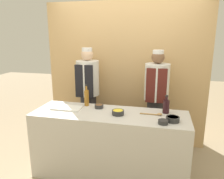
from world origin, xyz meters
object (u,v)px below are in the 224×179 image
(sauce_bowl_yellow, at_px, (118,112))
(chef_right, at_px, (156,100))
(wooden_spoon, at_px, (155,114))
(bottle_amber, at_px, (87,97))
(sauce_bowl_brown, at_px, (99,106))
(sauce_bowl_orange, at_px, (163,122))
(sauce_bowl_red, at_px, (173,119))
(bottle_wine, at_px, (166,106))
(cutting_board, at_px, (67,108))
(chef_left, at_px, (88,94))

(sauce_bowl_yellow, xyz_separation_m, chef_right, (0.44, 0.78, -0.03))
(wooden_spoon, bearing_deg, bottle_amber, 170.26)
(chef_right, bearing_deg, wooden_spoon, -88.78)
(sauce_bowl_brown, xyz_separation_m, chef_right, (0.74, 0.59, -0.03))
(sauce_bowl_orange, relative_size, wooden_spoon, 0.40)
(sauce_bowl_brown, bearing_deg, sauce_bowl_red, -15.07)
(bottle_amber, xyz_separation_m, wooden_spoon, (0.96, -0.16, -0.11))
(bottle_wine, bearing_deg, sauce_bowl_orange, -94.65)
(sauce_bowl_orange, distance_m, wooden_spoon, 0.28)
(cutting_board, xyz_separation_m, wooden_spoon, (1.18, 0.02, 0.00))
(sauce_bowl_orange, height_order, wooden_spoon, sauce_bowl_orange)
(chef_left, bearing_deg, wooden_spoon, -31.41)
(bottle_wine, bearing_deg, bottle_amber, 177.27)
(cutting_board, relative_size, bottle_amber, 1.30)
(sauce_bowl_red, height_order, wooden_spoon, sauce_bowl_red)
(bottle_amber, bearing_deg, wooden_spoon, -9.74)
(sauce_bowl_yellow, bearing_deg, sauce_bowl_orange, -17.27)
(sauce_bowl_orange, relative_size, bottle_amber, 0.36)
(sauce_bowl_yellow, relative_size, wooden_spoon, 0.54)
(sauce_bowl_yellow, relative_size, cutting_board, 0.38)
(bottle_amber, bearing_deg, sauce_bowl_brown, -18.31)
(bottle_amber, relative_size, wooden_spoon, 1.09)
(bottle_amber, bearing_deg, sauce_bowl_orange, -21.97)
(sauce_bowl_yellow, bearing_deg, bottle_wine, 19.23)
(sauce_bowl_orange, relative_size, bottle_wine, 0.47)
(sauce_bowl_red, bearing_deg, bottle_amber, 164.36)
(cutting_board, xyz_separation_m, chef_left, (0.06, 0.71, 0.00))
(bottle_amber, height_order, chef_right, chef_right)
(sauce_bowl_red, relative_size, chef_left, 0.09)
(sauce_bowl_orange, relative_size, chef_left, 0.07)
(bottle_wine, bearing_deg, cutting_board, -174.13)
(sauce_bowl_red, xyz_separation_m, chef_right, (-0.23, 0.85, -0.03))
(sauce_bowl_yellow, height_order, chef_right, chef_right)
(sauce_bowl_orange, xyz_separation_m, bottle_amber, (-1.06, 0.43, 0.09))
(sauce_bowl_yellow, distance_m, chef_left, 1.03)
(sauce_bowl_brown, height_order, sauce_bowl_orange, sauce_bowl_brown)
(sauce_bowl_red, relative_size, wooden_spoon, 0.55)
(cutting_board, height_order, chef_right, chef_right)
(bottle_wine, bearing_deg, chef_right, 104.50)
(cutting_board, distance_m, bottle_amber, 0.31)
(sauce_bowl_brown, height_order, bottle_wine, bottle_wine)
(sauce_bowl_orange, bearing_deg, cutting_board, 169.35)
(sauce_bowl_brown, bearing_deg, bottle_amber, 161.69)
(sauce_bowl_yellow, xyz_separation_m, chef_left, (-0.67, 0.78, -0.02))
(cutting_board, xyz_separation_m, chef_right, (1.17, 0.71, -0.01))
(cutting_board, relative_size, chef_right, 0.24)
(chef_left, bearing_deg, sauce_bowl_orange, -37.76)
(sauce_bowl_yellow, height_order, bottle_amber, bottle_amber)
(wooden_spoon, distance_m, chef_right, 0.69)
(sauce_bowl_brown, distance_m, bottle_amber, 0.23)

